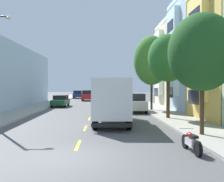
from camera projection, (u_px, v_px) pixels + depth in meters
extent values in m
plane|color=#4C4C4F|center=(96.00, 104.00, 40.40)|extent=(160.00, 160.00, 0.00)
cube|color=#99968E|center=(45.00, 105.00, 38.18)|extent=(3.20, 120.00, 0.14)
cube|color=#99968E|center=(145.00, 105.00, 38.62)|extent=(3.20, 120.00, 0.14)
cube|color=yellow|center=(78.00, 145.00, 12.42)|extent=(0.14, 2.20, 0.01)
cube|color=yellow|center=(85.00, 128.00, 17.42)|extent=(0.14, 2.20, 0.01)
cube|color=yellow|center=(89.00, 119.00, 22.41)|extent=(0.14, 2.20, 0.01)
cube|color=yellow|center=(92.00, 113.00, 27.41)|extent=(0.14, 2.20, 0.01)
cube|color=yellow|center=(94.00, 109.00, 32.41)|extent=(0.14, 2.20, 0.01)
cube|color=yellow|center=(95.00, 106.00, 37.40)|extent=(0.14, 2.20, 0.01)
cube|color=yellow|center=(96.00, 103.00, 42.40)|extent=(0.14, 2.20, 0.01)
cube|color=yellow|center=(97.00, 102.00, 47.40)|extent=(0.14, 2.20, 0.01)
cube|color=yellow|center=(97.00, 100.00, 52.39)|extent=(0.14, 2.20, 0.01)
cube|color=yellow|center=(98.00, 99.00, 57.39)|extent=(0.14, 2.20, 0.01)
cube|color=#F9D572|center=(197.00, 49.00, 20.96)|extent=(0.55, 3.26, 8.05)
cube|color=#1E232D|center=(193.00, 97.00, 21.02)|extent=(0.04, 2.48, 1.10)
cube|color=#1E232D|center=(193.00, 57.00, 20.96)|extent=(0.04, 2.48, 1.10)
cube|color=#1E232D|center=(194.00, 17.00, 20.90)|extent=(0.04, 2.48, 1.10)
cube|color=#9EB7CC|center=(224.00, 57.00, 28.58)|extent=(10.29, 7.26, 11.49)
cube|color=#CAE7FE|center=(178.00, 0.00, 28.31)|extent=(0.60, 7.26, 0.44)
cube|color=#CAE7FE|center=(173.00, 53.00, 28.40)|extent=(0.55, 3.26, 8.97)
cube|color=#1E232D|center=(170.00, 92.00, 28.46)|extent=(0.04, 2.48, 1.10)
cube|color=#1E232D|center=(170.00, 59.00, 28.40)|extent=(0.04, 2.48, 1.10)
cube|color=#1E232D|center=(170.00, 26.00, 28.34)|extent=(0.04, 2.48, 1.10)
cube|color=beige|center=(206.00, 66.00, 36.07)|extent=(12.34, 7.26, 10.64)
cube|color=white|center=(162.00, 24.00, 35.78)|extent=(0.60, 7.26, 0.44)
cube|color=white|center=(158.00, 63.00, 35.86)|extent=(0.55, 3.26, 8.30)
cube|color=#1E232D|center=(156.00, 92.00, 35.92)|extent=(0.04, 2.48, 1.10)
cube|color=#1E232D|center=(156.00, 68.00, 35.86)|extent=(0.04, 2.48, 1.10)
cube|color=#1E232D|center=(156.00, 44.00, 35.80)|extent=(0.04, 2.48, 1.10)
cylinder|color=#47331E|center=(202.00, 108.00, 14.39)|extent=(0.23, 0.23, 2.82)
ellipsoid|color=#1E4C1E|center=(202.00, 52.00, 14.34)|extent=(3.63, 3.63, 4.14)
cylinder|color=#47331E|center=(168.00, 97.00, 21.94)|extent=(0.29, 0.29, 3.39)
ellipsoid|color=#235B23|center=(168.00, 58.00, 21.89)|extent=(3.29, 3.29, 3.85)
cylinder|color=#47331E|center=(152.00, 94.00, 29.50)|extent=(0.24, 0.24, 3.35)
ellipsoid|color=#387028|center=(152.00, 60.00, 29.44)|extent=(3.90, 3.90, 5.37)
cylinder|color=#38383D|center=(1.00, 16.00, 17.73)|extent=(1.10, 0.10, 0.10)
ellipsoid|color=silver|center=(9.00, 18.00, 17.75)|extent=(0.44, 0.28, 0.20)
cube|color=white|center=(112.00, 97.00, 18.61)|extent=(2.63, 6.08, 2.53)
cube|color=white|center=(112.00, 97.00, 22.76)|extent=(2.37, 1.99, 2.20)
cube|color=black|center=(112.00, 91.00, 23.65)|extent=(2.02, 0.16, 0.97)
cube|color=black|center=(112.00, 125.00, 15.72)|extent=(2.40, 0.25, 0.24)
cylinder|color=black|center=(125.00, 112.00, 22.82)|extent=(0.32, 0.97, 0.96)
cylinder|color=black|center=(100.00, 112.00, 22.84)|extent=(0.32, 0.97, 0.96)
cylinder|color=black|center=(129.00, 122.00, 16.83)|extent=(0.32, 0.97, 0.96)
cylinder|color=black|center=(95.00, 122.00, 16.85)|extent=(0.32, 0.97, 0.96)
cylinder|color=black|center=(128.00, 120.00, 17.93)|extent=(0.32, 0.97, 0.96)
cylinder|color=black|center=(96.00, 120.00, 17.95)|extent=(0.32, 0.97, 0.96)
cube|color=#194C28|center=(60.00, 102.00, 35.63)|extent=(1.89, 4.73, 0.62)
cube|color=black|center=(61.00, 97.00, 36.00)|extent=(1.64, 2.84, 0.55)
cylinder|color=black|center=(52.00, 105.00, 34.03)|extent=(0.23, 0.66, 0.66)
cylinder|color=black|center=(65.00, 105.00, 34.05)|extent=(0.23, 0.66, 0.66)
cylinder|color=black|center=(57.00, 103.00, 37.22)|extent=(0.23, 0.66, 0.66)
cylinder|color=black|center=(68.00, 103.00, 37.25)|extent=(0.23, 0.66, 0.66)
cube|color=navy|center=(78.00, 95.00, 60.44)|extent=(2.13, 5.35, 0.80)
cube|color=black|center=(78.00, 92.00, 59.26)|extent=(1.80, 1.63, 0.60)
cylinder|color=black|center=(73.00, 97.00, 58.60)|extent=(0.24, 0.67, 0.66)
cylinder|color=black|center=(82.00, 97.00, 58.69)|extent=(0.24, 0.67, 0.66)
cylinder|color=black|center=(75.00, 96.00, 62.19)|extent=(0.24, 0.67, 0.66)
cylinder|color=black|center=(83.00, 96.00, 62.29)|extent=(0.24, 0.67, 0.66)
cube|color=#B2B5BA|center=(135.00, 105.00, 28.21)|extent=(2.01, 4.82, 0.90)
cube|color=black|center=(135.00, 97.00, 28.20)|extent=(1.75, 2.80, 0.70)
cylinder|color=black|center=(142.00, 108.00, 29.87)|extent=(0.23, 0.66, 0.66)
cylinder|color=black|center=(126.00, 108.00, 29.83)|extent=(0.23, 0.66, 0.66)
cylinder|color=black|center=(146.00, 110.00, 26.60)|extent=(0.23, 0.66, 0.66)
cylinder|color=black|center=(128.00, 110.00, 26.57)|extent=(0.23, 0.66, 0.66)
cube|color=#7A9EC6|center=(116.00, 95.00, 65.28)|extent=(1.82, 4.03, 0.62)
cube|color=black|center=(116.00, 92.00, 64.79)|extent=(1.57, 1.71, 0.55)
cylinder|color=black|center=(119.00, 96.00, 66.68)|extent=(0.23, 0.66, 0.66)
cylinder|color=black|center=(113.00, 96.00, 66.61)|extent=(0.23, 0.66, 0.66)
cylinder|color=black|center=(120.00, 96.00, 63.97)|extent=(0.23, 0.66, 0.66)
cylinder|color=black|center=(113.00, 96.00, 63.89)|extent=(0.23, 0.66, 0.66)
cube|color=silver|center=(124.00, 99.00, 41.90)|extent=(1.91, 4.73, 0.62)
cube|color=black|center=(124.00, 96.00, 41.51)|extent=(1.66, 2.85, 0.55)
cylinder|color=black|center=(128.00, 101.00, 43.54)|extent=(0.23, 0.66, 0.66)
cylinder|color=black|center=(118.00, 101.00, 43.46)|extent=(0.23, 0.66, 0.66)
cylinder|color=black|center=(130.00, 102.00, 40.35)|extent=(0.23, 0.66, 0.66)
cylinder|color=black|center=(120.00, 102.00, 40.27)|extent=(0.23, 0.66, 0.66)
cube|color=#AD1E1E|center=(87.00, 96.00, 50.34)|extent=(1.95, 4.80, 0.90)
cube|color=black|center=(87.00, 92.00, 50.32)|extent=(1.72, 2.78, 0.70)
cylinder|color=black|center=(82.00, 99.00, 48.69)|extent=(0.22, 0.66, 0.66)
cylinder|color=black|center=(92.00, 99.00, 48.74)|extent=(0.22, 0.66, 0.66)
cylinder|color=black|center=(83.00, 98.00, 51.95)|extent=(0.22, 0.66, 0.66)
cylinder|color=black|center=(93.00, 98.00, 52.00)|extent=(0.22, 0.66, 0.66)
cylinder|color=black|center=(185.00, 141.00, 11.78)|extent=(0.16, 0.60, 0.60)
cylinder|color=black|center=(198.00, 149.00, 10.33)|extent=(0.16, 0.60, 0.60)
cube|color=silver|center=(191.00, 142.00, 11.05)|extent=(0.31, 0.82, 0.28)
ellipsoid|color=maroon|center=(190.00, 135.00, 11.22)|extent=(0.24, 0.48, 0.22)
cube|color=black|center=(194.00, 136.00, 10.79)|extent=(0.24, 0.53, 0.10)
cylinder|color=silver|center=(186.00, 128.00, 11.65)|extent=(0.62, 0.05, 0.03)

